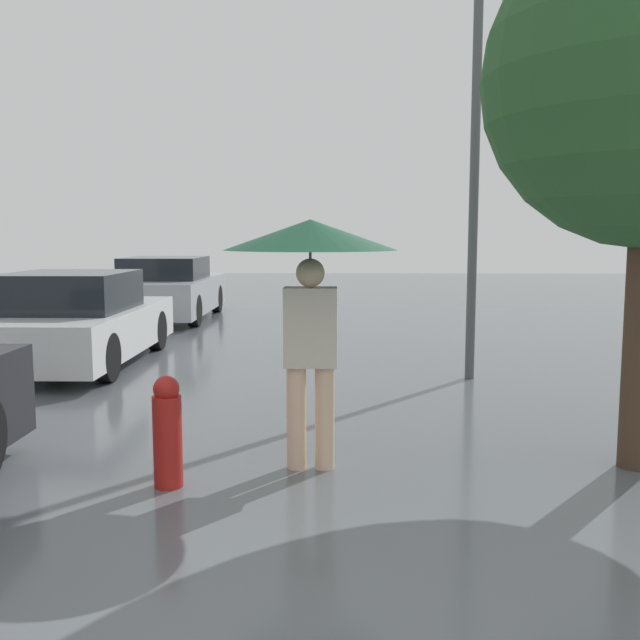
# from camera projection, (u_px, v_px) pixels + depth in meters

# --- Properties ---
(pedestrian) EXTENTS (1.26, 1.26, 1.84)m
(pedestrian) POSITION_uv_depth(u_px,v_px,m) (310.00, 260.00, 5.13)
(pedestrian) COLOR beige
(pedestrian) RESTS_ON ground_plane
(parked_car_middle) EXTENTS (1.73, 3.86, 1.24)m
(parked_car_middle) POSITION_uv_depth(u_px,v_px,m) (76.00, 322.00, 9.50)
(parked_car_middle) COLOR silver
(parked_car_middle) RESTS_ON ground_plane
(parked_car_farthest) EXTENTS (1.77, 4.08, 1.28)m
(parked_car_farthest) POSITION_uv_depth(u_px,v_px,m) (168.00, 290.00, 14.63)
(parked_car_farthest) COLOR #9EA3A8
(parked_car_farthest) RESTS_ON ground_plane
(street_lamp) EXTENTS (0.28, 0.28, 4.92)m
(street_lamp) POSITION_uv_depth(u_px,v_px,m) (476.00, 124.00, 8.27)
(street_lamp) COLOR #515456
(street_lamp) RESTS_ON ground_plane
(fire_hydrant) EXTENTS (0.20, 0.20, 0.78)m
(fire_hydrant) POSITION_uv_depth(u_px,v_px,m) (167.00, 432.00, 4.89)
(fire_hydrant) COLOR #B21E19
(fire_hydrant) RESTS_ON ground_plane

